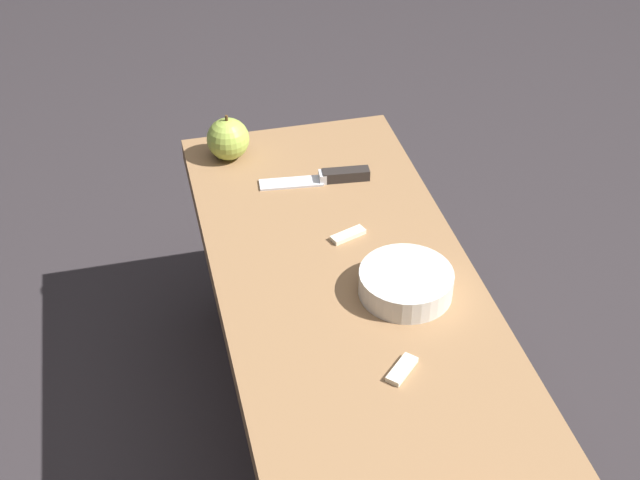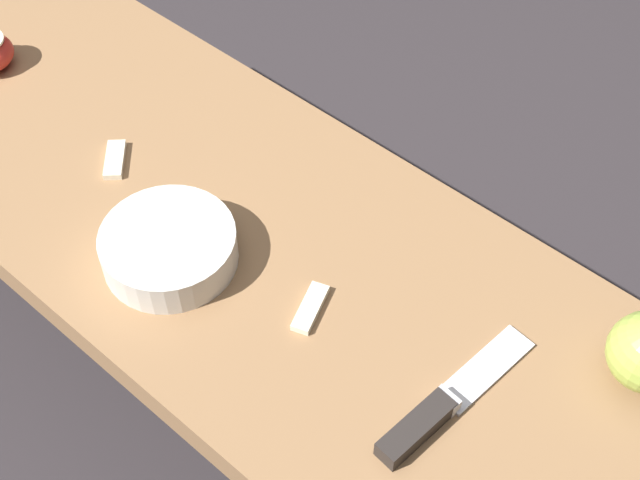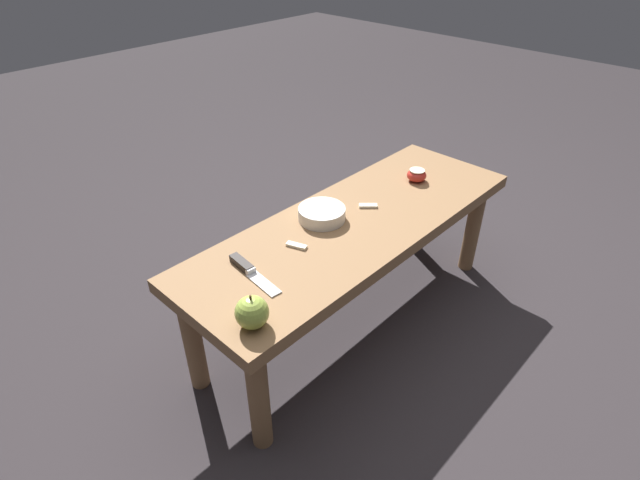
% 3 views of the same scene
% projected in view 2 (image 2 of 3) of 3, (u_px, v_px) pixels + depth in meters
% --- Properties ---
extents(ground_plane, '(8.00, 8.00, 0.00)m').
position_uv_depth(ground_plane, '(213.00, 370.00, 1.31)').
color(ground_plane, '#2D282B').
extents(wooden_bench, '(1.17, 0.40, 0.40)m').
position_uv_depth(wooden_bench, '(187.00, 220.00, 1.05)').
color(wooden_bench, olive).
rests_on(wooden_bench, ground_plane).
extents(knife, '(0.05, 0.20, 0.02)m').
position_uv_depth(knife, '(436.00, 411.00, 0.82)').
color(knife, silver).
rests_on(knife, wooden_bench).
extents(apple_slice_near_knife, '(0.04, 0.06, 0.01)m').
position_uv_depth(apple_slice_near_knife, '(310.00, 308.00, 0.89)').
color(apple_slice_near_knife, silver).
rests_on(apple_slice_near_knife, wooden_bench).
extents(apple_slice_center, '(0.05, 0.06, 0.01)m').
position_uv_depth(apple_slice_center, '(115.00, 160.00, 1.03)').
color(apple_slice_center, silver).
rests_on(apple_slice_center, wooden_bench).
extents(bowl, '(0.14, 0.14, 0.04)m').
position_uv_depth(bowl, '(169.00, 248.00, 0.92)').
color(bowl, silver).
rests_on(bowl, wooden_bench).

